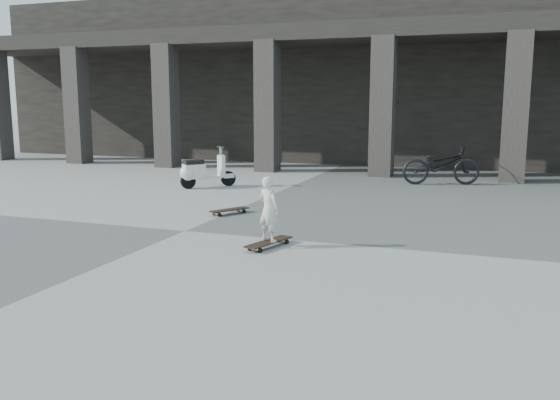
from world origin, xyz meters
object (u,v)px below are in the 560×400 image
(child, at_px, (269,209))
(bicycle, at_px, (441,165))
(skateboard_spare, at_px, (229,210))
(scooter, at_px, (199,172))
(longboard, at_px, (269,242))

(child, relative_size, bicycle, 0.49)
(bicycle, bearing_deg, skateboard_spare, 129.65)
(child, xyz_separation_m, scooter, (-3.88, 5.12, -0.18))
(skateboard_spare, distance_m, scooter, 3.67)
(longboard, height_order, child, child)
(longboard, xyz_separation_m, skateboard_spare, (-1.68, 2.20, 0.00))
(longboard, xyz_separation_m, child, (-0.00, 0.00, 0.52))
(skateboard_spare, bearing_deg, scooter, 67.24)
(scooter, height_order, bicycle, bicycle)
(child, bearing_deg, skateboard_spare, -31.76)
(child, distance_m, scooter, 6.43)
(scooter, xyz_separation_m, bicycle, (5.71, 2.74, 0.12))
(scooter, distance_m, bicycle, 6.34)
(scooter, relative_size, bicycle, 0.59)
(skateboard_spare, bearing_deg, child, -112.44)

